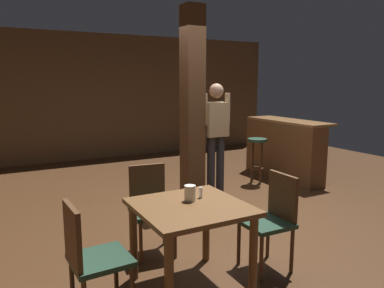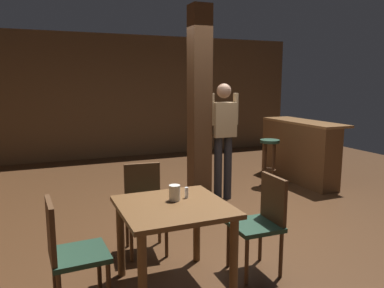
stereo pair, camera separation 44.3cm
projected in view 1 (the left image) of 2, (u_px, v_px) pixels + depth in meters
name	position (u px, v px, depth m)	size (l,w,h in m)	color
ground_plane	(224.00, 215.00, 4.97)	(10.80, 10.80, 0.00)	#422816
wall_back	(118.00, 97.00, 8.64)	(8.00, 0.10, 2.80)	brown
pillar	(192.00, 106.00, 5.38)	(0.28, 0.28, 2.80)	#4C301C
dining_table	(191.00, 220.00, 3.12)	(0.89, 0.89, 0.74)	brown
chair_north	(151.00, 204.00, 3.84)	(0.46, 0.46, 0.89)	#1E3828
chair_east	(272.00, 216.00, 3.50)	(0.43, 0.43, 0.89)	#1E3828
chair_west	(90.00, 255.00, 2.72)	(0.44, 0.44, 0.89)	#1E3828
napkin_cup	(190.00, 193.00, 3.19)	(0.10, 0.10, 0.14)	silver
salt_shaker	(201.00, 193.00, 3.28)	(0.03, 0.03, 0.10)	silver
standing_person	(216.00, 133.00, 5.51)	(0.47, 0.21, 1.72)	tan
bar_counter	(283.00, 149.00, 6.78)	(0.56, 1.71, 1.06)	brown
bar_stool_near	(257.00, 150.00, 6.43)	(0.33, 0.33, 0.78)	#1E3828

